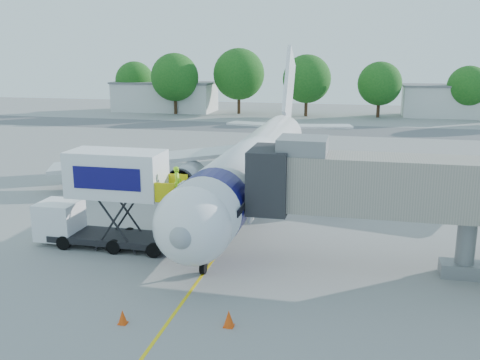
% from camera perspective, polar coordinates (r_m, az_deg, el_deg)
% --- Properties ---
extents(ground, '(160.00, 160.00, 0.00)m').
position_cam_1_polar(ground, '(35.60, 0.46, -3.98)').
color(ground, gray).
rests_on(ground, ground).
extents(guidance_line, '(0.15, 70.00, 0.01)m').
position_cam_1_polar(guidance_line, '(35.60, 0.46, -3.97)').
color(guidance_line, yellow).
rests_on(guidance_line, ground).
extents(taxiway_strip, '(120.00, 10.00, 0.01)m').
position_cam_1_polar(taxiway_strip, '(76.27, 7.25, 5.39)').
color(taxiway_strip, '#59595B').
rests_on(taxiway_strip, ground).
extents(aircraft, '(34.17, 37.73, 11.35)m').
position_cam_1_polar(aircraft, '(38.77, 1.77, 1.98)').
color(aircraft, white).
rests_on(aircraft, ground).
extents(jet_bridge, '(13.90, 3.20, 6.60)m').
position_cam_1_polar(jet_bridge, '(26.94, 14.02, -0.57)').
color(jet_bridge, gray).
rests_on(jet_bridge, ground).
extents(catering_hiloader, '(8.59, 2.44, 5.50)m').
position_cam_1_polar(catering_hiloader, '(30.50, -14.01, -2.01)').
color(catering_hiloader, black).
rests_on(catering_hiloader, ground).
extents(ground_tug, '(3.53, 2.47, 1.28)m').
position_cam_1_polar(ground_tug, '(21.08, -12.81, -15.34)').
color(ground_tug, white).
rests_on(ground_tug, ground).
extents(safety_cone_a, '(0.44, 0.44, 0.71)m').
position_cam_1_polar(safety_cone_a, '(22.05, -1.20, -14.58)').
color(safety_cone_a, '#DF440B').
rests_on(safety_cone_a, ground).
extents(safety_cone_b, '(0.38, 0.38, 0.61)m').
position_cam_1_polar(safety_cone_b, '(22.77, -12.42, -14.09)').
color(safety_cone_b, '#DF440B').
rests_on(safety_cone_b, ground).
extents(outbuilding_left, '(18.40, 8.40, 5.30)m').
position_cam_1_polar(outbuilding_left, '(99.93, -8.00, 8.83)').
color(outbuilding_left, silver).
rests_on(outbuilding_left, ground).
extents(outbuilding_right, '(16.40, 7.40, 5.30)m').
position_cam_1_polar(outbuilding_right, '(96.64, 21.74, 7.84)').
color(outbuilding_right, silver).
rests_on(outbuilding_right, ground).
extents(tree_a, '(7.01, 7.01, 8.94)m').
position_cam_1_polar(tree_a, '(101.63, -11.17, 10.34)').
color(tree_a, '#382314').
rests_on(tree_a, ground).
extents(tree_b, '(8.21, 8.21, 10.47)m').
position_cam_1_polar(tree_b, '(94.42, -6.98, 10.83)').
color(tree_b, '#382314').
rests_on(tree_b, ground).
extents(tree_c, '(8.85, 8.85, 11.29)m').
position_cam_1_polar(tree_c, '(94.20, -0.12, 11.23)').
color(tree_c, '#382314').
rests_on(tree_c, ground).
extents(tree_d, '(8.04, 8.04, 10.25)m').
position_cam_1_polar(tree_d, '(91.23, 7.14, 10.65)').
color(tree_d, '#382314').
rests_on(tree_d, ground).
extents(tree_e, '(7.16, 7.16, 9.13)m').
position_cam_1_polar(tree_e, '(91.95, 14.68, 9.91)').
color(tree_e, '#382314').
rests_on(tree_e, ground).
extents(tree_f, '(6.67, 6.67, 8.51)m').
position_cam_1_polar(tree_f, '(94.87, 23.17, 9.14)').
color(tree_f, '#382314').
rests_on(tree_f, ground).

